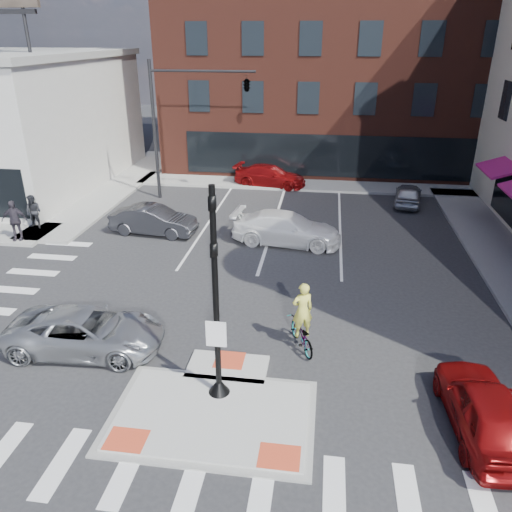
% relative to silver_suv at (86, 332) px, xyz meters
% --- Properties ---
extents(ground, '(120.00, 120.00, 0.00)m').
position_rel_silver_suv_xyz_m(ground, '(4.62, -1.98, -0.68)').
color(ground, '#28282B').
rests_on(ground, ground).
extents(refuge_island, '(5.40, 4.65, 0.13)m').
position_rel_silver_suv_xyz_m(refuge_island, '(4.62, -2.23, -0.63)').
color(refuge_island, gray).
rests_on(refuge_island, ground).
extents(sidewalk_n, '(26.00, 3.00, 0.15)m').
position_rel_silver_suv_xyz_m(sidewalk_n, '(7.62, 20.02, -0.60)').
color(sidewalk_n, gray).
rests_on(sidewalk_n, ground).
extents(building_n, '(24.40, 18.40, 15.50)m').
position_rel_silver_suv_xyz_m(building_n, '(7.62, 30.01, 7.12)').
color(building_n, '#4E2118').
rests_on(building_n, ground).
extents(building_far_left, '(10.00, 12.00, 10.00)m').
position_rel_silver_suv_xyz_m(building_far_left, '(0.62, 50.02, 4.32)').
color(building_far_left, slate).
rests_on(building_far_left, ground).
extents(building_far_right, '(12.00, 12.00, 12.00)m').
position_rel_silver_suv_xyz_m(building_far_right, '(13.62, 52.02, 5.32)').
color(building_far_right, brown).
rests_on(building_far_right, ground).
extents(signal_pole, '(0.60, 0.60, 5.98)m').
position_rel_silver_suv_xyz_m(signal_pole, '(4.62, -1.58, 1.68)').
color(signal_pole, black).
rests_on(signal_pole, refuge_island).
extents(mast_arm_signal, '(6.10, 2.24, 8.00)m').
position_rel_silver_suv_xyz_m(mast_arm_signal, '(1.15, 16.02, 5.53)').
color(mast_arm_signal, black).
rests_on(mast_arm_signal, ground).
extents(silver_suv, '(5.01, 2.51, 1.36)m').
position_rel_silver_suv_xyz_m(silver_suv, '(0.00, 0.00, 0.00)').
color(silver_suv, '#ABAEB3').
rests_on(silver_suv, ground).
extents(red_sedan, '(1.95, 4.28, 1.42)m').
position_rel_silver_suv_xyz_m(red_sedan, '(11.52, -1.98, 0.03)').
color(red_sedan, maroon).
rests_on(red_sedan, ground).
extents(white_pickup, '(5.42, 2.67, 1.52)m').
position_rel_silver_suv_xyz_m(white_pickup, '(5.51, 9.81, 0.08)').
color(white_pickup, white).
rests_on(white_pickup, ground).
extents(bg_car_dark, '(4.45, 1.93, 1.42)m').
position_rel_silver_suv_xyz_m(bg_car_dark, '(-1.22, 10.12, 0.03)').
color(bg_car_dark, '#292A2F').
rests_on(bg_car_dark, ground).
extents(bg_car_silver, '(2.07, 3.87, 1.25)m').
position_rel_silver_suv_xyz_m(bg_car_silver, '(12.10, 16.80, -0.05)').
color(bg_car_silver, silver).
rests_on(bg_car_silver, ground).
extents(bg_car_red, '(4.99, 2.70, 1.37)m').
position_rel_silver_suv_xyz_m(bg_car_red, '(3.58, 19.52, 0.01)').
color(bg_car_red, maroon).
rests_on(bg_car_red, ground).
extents(cyclist, '(1.34, 1.96, 2.32)m').
position_rel_silver_suv_xyz_m(cyclist, '(6.75, 1.10, 0.10)').
color(cyclist, '#3F3F44').
rests_on(cyclist, ground).
extents(pedestrian_a, '(0.88, 0.71, 1.73)m').
position_rel_silver_suv_xyz_m(pedestrian_a, '(-7.38, 9.66, 0.33)').
color(pedestrian_a, black).
rests_on(pedestrian_a, sidewalk_nw).
extents(pedestrian_b, '(1.25, 0.80, 1.97)m').
position_rel_silver_suv_xyz_m(pedestrian_b, '(-7.38, 8.02, 0.46)').
color(pedestrian_b, '#2E2A33').
rests_on(pedestrian_b, sidewalk_nw).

